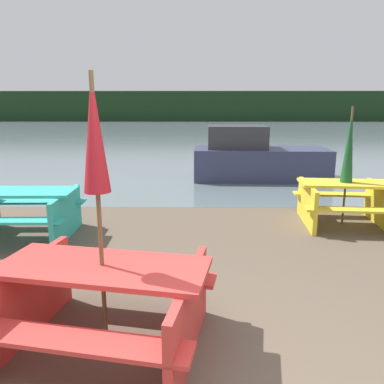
% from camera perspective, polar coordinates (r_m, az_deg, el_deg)
% --- Properties ---
extents(water, '(60.00, 50.00, 0.00)m').
position_cam_1_polar(water, '(32.47, 1.11, 9.38)').
color(water, slate).
rests_on(water, ground_plane).
extents(far_treeline, '(80.00, 1.60, 4.00)m').
position_cam_1_polar(far_treeline, '(52.41, 0.95, 12.93)').
color(far_treeline, '#193319').
rests_on(far_treeline, water).
extents(picnic_table_red, '(1.97, 1.67, 0.75)m').
position_cam_1_polar(picnic_table_red, '(3.37, -13.27, -15.39)').
color(picnic_table_red, red).
rests_on(picnic_table_red, ground_plane).
extents(picnic_table_teal, '(1.73, 1.42, 0.76)m').
position_cam_1_polar(picnic_table_teal, '(6.43, -24.69, -2.42)').
color(picnic_table_teal, '#33B7A8').
rests_on(picnic_table_teal, ground_plane).
extents(picnic_table_yellow, '(1.64, 1.51, 0.76)m').
position_cam_1_polar(picnic_table_yellow, '(7.02, 22.17, -1.07)').
color(picnic_table_yellow, yellow).
rests_on(picnic_table_yellow, ground_plane).
extents(umbrella_darkgreen, '(0.20, 0.20, 2.03)m').
position_cam_1_polar(umbrella_darkgreen, '(6.87, 22.84, 6.49)').
color(umbrella_darkgreen, brown).
rests_on(umbrella_darkgreen, ground_plane).
extents(umbrella_crimson, '(0.21, 0.21, 2.29)m').
position_cam_1_polar(umbrella_crimson, '(2.98, -14.60, 7.77)').
color(umbrella_crimson, brown).
rests_on(umbrella_crimson, ground_plane).
extents(boat, '(3.76, 1.77, 1.49)m').
position_cam_1_polar(boat, '(10.84, 9.70, 5.03)').
color(boat, '#333856').
rests_on(boat, water).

